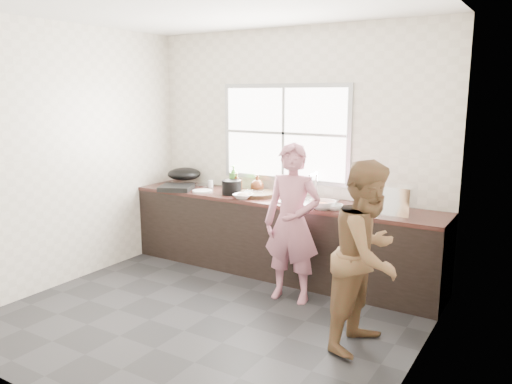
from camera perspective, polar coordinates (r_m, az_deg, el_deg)
The scene contains 30 objects.
floor at distance 4.71m, azimuth -5.36°, elevation -13.91°, with size 3.60×3.20×0.01m, color #262629.
ceiling at distance 4.33m, azimuth -6.05°, elevation 20.66°, with size 3.60×3.20×0.01m, color silver.
wall_back at distance 5.66m, azimuth 4.24°, elevation 4.68°, with size 3.60×0.01×2.70m, color beige.
wall_left at distance 5.59m, azimuth -20.60°, elevation 3.91°, with size 0.01×3.20×2.70m, color silver.
wall_right at distance 3.54m, azimuth 18.27°, elevation 0.21°, with size 0.01×3.20×2.70m, color silver.
wall_front at distance 3.21m, azimuth -23.32°, elevation -1.20°, with size 3.60×0.01×2.70m, color silver.
cabinet at distance 5.58m, azimuth 2.60°, elevation -5.27°, with size 3.60×0.62×0.82m, color black.
countertop at distance 5.47m, azimuth 2.64°, elevation -0.95°, with size 3.60×0.64×0.04m, color #361B16.
sink at distance 5.31m, azimuth 5.94°, elevation -1.10°, with size 0.55×0.45×0.02m, color silver.
faucet at distance 5.46m, azimuth 6.89°, elevation 0.77°, with size 0.02×0.02×0.30m, color silver.
window_frame at distance 5.68m, azimuth 3.30°, elevation 6.74°, with size 1.60×0.05×1.10m, color #9EA0A5.
window_glazing at distance 5.65m, azimuth 3.18°, elevation 6.72°, with size 1.50×0.01×1.00m, color white.
woman at distance 4.81m, azimuth 4.16°, elevation -4.16°, with size 0.53×0.35×1.44m, color #BE7286.
person_side at distance 4.01m, azimuth 12.66°, elevation -7.09°, with size 0.73×0.57×1.50m, color brown.
cutting_board at distance 5.60m, azimuth 0.12°, elevation -0.22°, with size 0.44×0.44×0.04m, color black.
cleaver at distance 5.63m, azimuth -0.23°, elevation 0.08°, with size 0.21×0.11×0.01m, color #BABCC1.
bowl_mince at distance 5.45m, azimuth -1.49°, elevation -0.48°, with size 0.21×0.21×0.05m, color white.
bowl_crabs at distance 5.01m, azimuth 7.62°, elevation -1.54°, with size 0.21×0.21×0.07m, color silver.
bowl_held at distance 4.98m, azimuth 8.93°, elevation -1.64°, with size 0.21×0.21×0.07m, color silver.
black_pot at distance 5.68m, azimuth -2.80°, elevation 0.54°, with size 0.22×0.22×0.16m, color black.
plate_food at distance 5.86m, azimuth -6.15°, elevation 0.11°, with size 0.23×0.23×0.02m, color white.
bottle_green at distance 5.83m, azimuth -2.57°, elevation 1.57°, with size 0.12×0.12×0.31m, color #42842B.
bottle_brown_tall at distance 5.76m, azimuth -2.24°, elevation 0.97°, with size 0.10×0.10×0.21m, color #452711.
bottle_brown_short at distance 5.79m, azimuth 0.14°, elevation 0.90°, with size 0.15×0.15×0.19m, color #4D2513.
glass_jar at distance 6.13m, azimuth -5.22°, elevation 0.95°, with size 0.06×0.06×0.09m, color silver.
burner at distance 6.02m, azimuth -9.08°, elevation 0.50°, with size 0.37×0.37×0.06m, color black.
wok at distance 6.32m, azimuth -8.21°, elevation 2.05°, with size 0.41×0.41×0.16m, color black.
dish_rack at distance 4.87m, azimuth 15.38°, elevation -0.90°, with size 0.38×0.27×0.29m, color white.
pot_lid_left at distance 6.15m, azimuth -8.55°, elevation 0.55°, with size 0.27×0.27×0.01m, color #BABEC2.
pot_lid_right at distance 6.30m, azimuth -5.80°, elevation 0.86°, with size 0.25×0.25×0.01m, color silver.
Camera 1 is at (2.60, -3.39, 1.99)m, focal length 35.00 mm.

